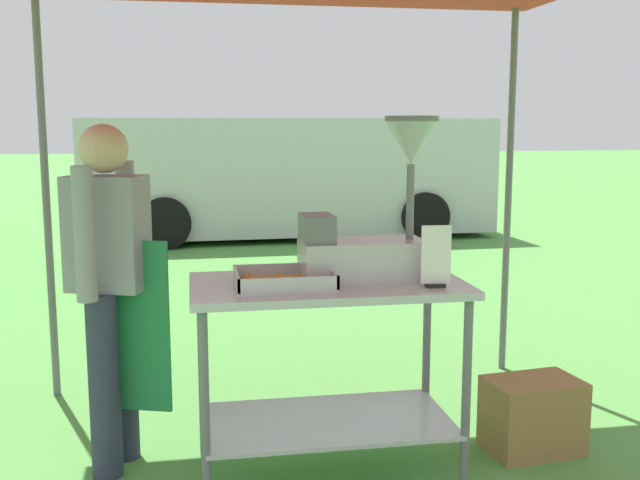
{
  "coord_description": "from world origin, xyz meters",
  "views": [
    {
      "loc": [
        -0.33,
        -2.3,
        1.61
      ],
      "look_at": [
        0.27,
        1.11,
        1.07
      ],
      "focal_mm": 41.78,
      "sensor_mm": 36.0,
      "label": 1
    }
  ],
  "objects_px": {
    "donut_fryer": "(372,225)",
    "supply_crate": "(533,415)",
    "donut_tray": "(285,281)",
    "vendor": "(110,280)",
    "donut_cart": "(328,336)",
    "menu_sign": "(436,261)",
    "van_silver": "(287,175)"
  },
  "relations": [
    {
      "from": "donut_fryer",
      "to": "vendor",
      "type": "bearing_deg",
      "value": 170.23
    },
    {
      "from": "donut_fryer",
      "to": "donut_tray",
      "type": "bearing_deg",
      "value": -167.63
    },
    {
      "from": "donut_cart",
      "to": "vendor",
      "type": "height_order",
      "value": "vendor"
    },
    {
      "from": "donut_cart",
      "to": "van_silver",
      "type": "bearing_deg",
      "value": 83.97
    },
    {
      "from": "donut_fryer",
      "to": "supply_crate",
      "type": "relative_size",
      "value": 1.52
    },
    {
      "from": "donut_fryer",
      "to": "van_silver",
      "type": "bearing_deg",
      "value": 85.52
    },
    {
      "from": "donut_fryer",
      "to": "menu_sign",
      "type": "xyz_separation_m",
      "value": [
        0.23,
        -0.22,
        -0.13
      ]
    },
    {
      "from": "donut_fryer",
      "to": "menu_sign",
      "type": "bearing_deg",
      "value": -43.53
    },
    {
      "from": "donut_tray",
      "to": "vendor",
      "type": "distance_m",
      "value": 0.82
    },
    {
      "from": "vendor",
      "to": "supply_crate",
      "type": "height_order",
      "value": "vendor"
    },
    {
      "from": "supply_crate",
      "to": "donut_fryer",
      "type": "bearing_deg",
      "value": -178.42
    },
    {
      "from": "donut_tray",
      "to": "menu_sign",
      "type": "distance_m",
      "value": 0.66
    },
    {
      "from": "menu_sign",
      "to": "van_silver",
      "type": "height_order",
      "value": "van_silver"
    },
    {
      "from": "donut_tray",
      "to": "supply_crate",
      "type": "relative_size",
      "value": 0.88
    },
    {
      "from": "donut_tray",
      "to": "donut_fryer",
      "type": "bearing_deg",
      "value": 12.37
    },
    {
      "from": "donut_tray",
      "to": "menu_sign",
      "type": "bearing_deg",
      "value": -11.46
    },
    {
      "from": "donut_tray",
      "to": "donut_cart",
      "type": "bearing_deg",
      "value": 16.4
    },
    {
      "from": "menu_sign",
      "to": "donut_fryer",
      "type": "bearing_deg",
      "value": 136.47
    },
    {
      "from": "menu_sign",
      "to": "supply_crate",
      "type": "distance_m",
      "value": 1.06
    },
    {
      "from": "supply_crate",
      "to": "menu_sign",
      "type": "bearing_deg",
      "value": -158.05
    },
    {
      "from": "donut_tray",
      "to": "supply_crate",
      "type": "xyz_separation_m",
      "value": [
        1.25,
        0.11,
        -0.75
      ]
    },
    {
      "from": "donut_tray",
      "to": "vendor",
      "type": "relative_size",
      "value": 0.26
    },
    {
      "from": "donut_cart",
      "to": "supply_crate",
      "type": "height_order",
      "value": "donut_cart"
    },
    {
      "from": "vendor",
      "to": "donut_fryer",
      "type": "bearing_deg",
      "value": -9.77
    },
    {
      "from": "donut_tray",
      "to": "menu_sign",
      "type": "height_order",
      "value": "menu_sign"
    },
    {
      "from": "donut_fryer",
      "to": "vendor",
      "type": "xyz_separation_m",
      "value": [
        -1.18,
        0.2,
        -0.25
      ]
    },
    {
      "from": "menu_sign",
      "to": "van_silver",
      "type": "xyz_separation_m",
      "value": [
        0.36,
        7.75,
        -0.15
      ]
    },
    {
      "from": "donut_cart",
      "to": "donut_tray",
      "type": "bearing_deg",
      "value": -163.6
    },
    {
      "from": "donut_cart",
      "to": "menu_sign",
      "type": "distance_m",
      "value": 0.6
    },
    {
      "from": "menu_sign",
      "to": "van_silver",
      "type": "bearing_deg",
      "value": 87.35
    },
    {
      "from": "menu_sign",
      "to": "vendor",
      "type": "height_order",
      "value": "vendor"
    },
    {
      "from": "donut_cart",
      "to": "vendor",
      "type": "xyz_separation_m",
      "value": [
        -0.97,
        0.23,
        0.25
      ]
    }
  ]
}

